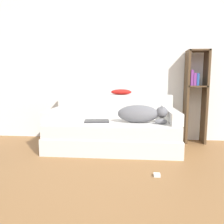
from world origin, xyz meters
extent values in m
cube|color=white|center=(0.00, 2.67, 1.35)|extent=(6.95, 0.06, 2.70)
cube|color=silver|center=(-0.24, 2.04, 0.12)|extent=(1.92, 0.94, 0.23)
cube|color=silver|center=(-0.24, 2.03, 0.33)|extent=(1.88, 0.90, 0.19)
cube|color=silver|center=(-0.24, 2.44, 0.61)|extent=(1.88, 0.15, 0.37)
cube|color=silver|center=(-1.12, 2.03, 0.51)|extent=(0.15, 0.75, 0.17)
cube|color=silver|center=(0.65, 2.03, 0.51)|extent=(0.15, 0.75, 0.17)
ellipsoid|color=slate|center=(0.14, 1.95, 0.55)|extent=(0.59, 0.24, 0.25)
sphere|color=slate|center=(0.48, 1.95, 0.58)|extent=(0.16, 0.16, 0.16)
cone|color=slate|center=(0.48, 1.90, 0.64)|extent=(0.06, 0.06, 0.07)
cone|color=slate|center=(0.48, 1.99, 0.64)|extent=(0.06, 0.06, 0.07)
ellipsoid|color=slate|center=(0.46, 1.84, 0.46)|extent=(0.18, 0.06, 0.08)
cube|color=#2D2D30|center=(-0.47, 1.97, 0.43)|extent=(0.39, 0.30, 0.02)
ellipsoid|color=red|center=(-0.13, 2.44, 0.84)|extent=(0.34, 0.20, 0.09)
cube|color=#4C3823|center=(0.94, 2.49, 0.76)|extent=(0.04, 0.26, 1.51)
cube|color=#4C3823|center=(1.24, 2.49, 0.76)|extent=(0.04, 0.26, 1.51)
cube|color=#4C3823|center=(1.09, 2.49, 1.50)|extent=(0.32, 0.26, 0.02)
cube|color=#4C3823|center=(1.09, 2.49, 0.94)|extent=(0.32, 0.26, 0.02)
cube|color=#753384|center=(0.99, 2.48, 1.07)|extent=(0.04, 0.20, 0.25)
cube|color=#753384|center=(1.04, 2.48, 1.05)|extent=(0.04, 0.20, 0.20)
cube|color=#234C93|center=(1.09, 2.48, 1.05)|extent=(0.04, 0.20, 0.19)
cube|color=silver|center=(0.33, 1.08, 0.01)|extent=(0.07, 0.07, 0.03)
camera|label=1|loc=(0.04, -1.19, 1.01)|focal=35.00mm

